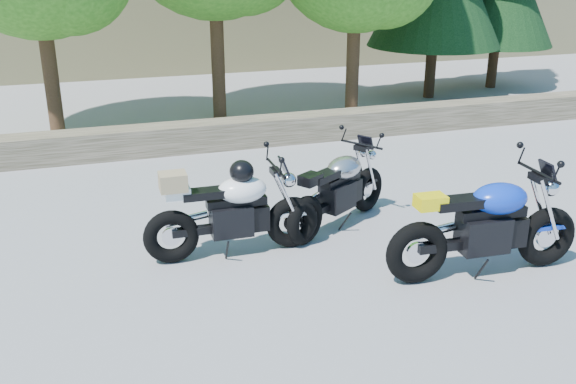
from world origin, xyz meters
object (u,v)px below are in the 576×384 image
(white_bike, at_px, (232,210))
(backpack, at_px, (471,223))
(blue_bike, at_px, (487,227))
(silver_bike, at_px, (339,190))

(white_bike, bearing_deg, backpack, -8.44)
(white_bike, distance_m, blue_bike, 2.87)
(silver_bike, xyz_separation_m, blue_bike, (1.03, -1.74, 0.07))
(white_bike, height_order, backpack, white_bike)
(silver_bike, height_order, blue_bike, blue_bike)
(silver_bike, xyz_separation_m, backpack, (1.43, -0.89, -0.29))
(white_bike, distance_m, backpack, 3.01)
(silver_bike, xyz_separation_m, white_bike, (-1.51, -0.40, 0.08))
(white_bike, xyz_separation_m, blue_bike, (2.55, -1.33, -0.00))
(silver_bike, bearing_deg, blue_bike, -91.90)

